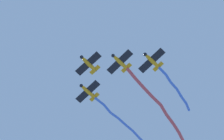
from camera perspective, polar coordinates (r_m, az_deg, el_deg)
The scene contains 7 objects.
airplane_lead at distance 72.99m, azimuth -4.46°, elevation 1.20°, with size 7.46×5.59×1.86m.
airplane_left_wing at distance 72.63m, azimuth 1.49°, elevation 1.54°, with size 7.40×5.52×1.86m.
smoke_trail_left_wing at distance 78.67m, azimuth 9.94°, elevation -8.45°, with size 7.98×31.04×2.97m.
airplane_right_wing at distance 76.30m, azimuth -4.54°, elevation -4.04°, with size 7.42×5.54×1.86m.
smoke_trail_right_wing at distance 80.39m, azimuth 2.55°, elevation -10.33°, with size 2.50×22.32×1.57m.
airplane_slot at distance 72.79m, azimuth 7.47°, elevation 1.77°, with size 7.39×5.51×1.86m.
smoke_trail_slot at distance 77.64m, azimuth 11.97°, elevation -3.64°, with size 4.51×15.68×2.96m.
Camera 1 is at (21.06, -13.57, 7.54)m, focal length 48.66 mm.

